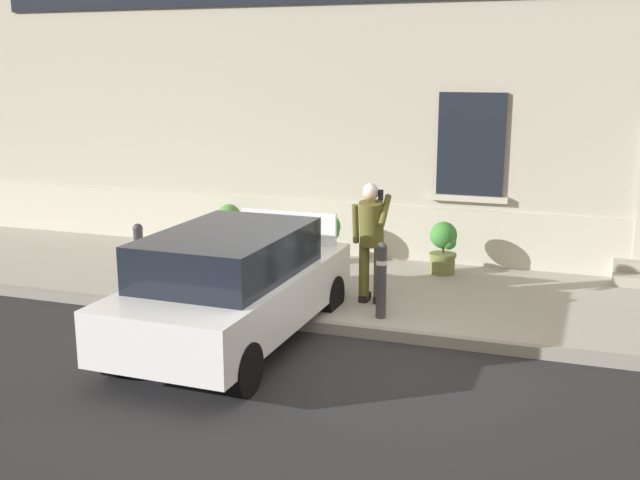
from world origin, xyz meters
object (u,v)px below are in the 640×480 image
at_px(hatchback_car_white, 234,284).
at_px(bollard_far_left, 139,255).
at_px(planter_charcoal, 230,226).
at_px(person_on_phone, 371,235).
at_px(planter_olive, 444,246).
at_px(bollard_near_person, 381,277).
at_px(planter_cream, 328,237).

distance_m(hatchback_car_white, bollard_far_left, 2.42).
bearing_deg(planter_charcoal, bollard_far_left, -92.38).
bearing_deg(person_on_phone, bollard_far_left, 176.11).
distance_m(person_on_phone, planter_olive, 2.13).
bearing_deg(bollard_near_person, planter_cream, 122.12).
xyz_separation_m(hatchback_car_white, planter_olive, (1.99, 3.69, -0.18)).
bearing_deg(planter_cream, planter_charcoal, 172.36).
bearing_deg(bollard_near_person, planter_charcoal, 141.88).
xyz_separation_m(planter_charcoal, planter_cream, (2.00, -0.27, 0.00)).
bearing_deg(bollard_near_person, bollard_far_left, 180.00).
distance_m(hatchback_car_white, planter_charcoal, 4.48).
relative_size(planter_cream, planter_olive, 1.00).
height_order(person_on_phone, planter_charcoal, person_on_phone).
xyz_separation_m(person_on_phone, planter_charcoal, (-3.30, 2.26, -0.54)).
bearing_deg(person_on_phone, planter_olive, 56.92).
height_order(person_on_phone, planter_olive, person_on_phone).
bearing_deg(planter_cream, bollard_far_left, -129.54).
bearing_deg(bollard_far_left, planter_olive, 31.46).
xyz_separation_m(bollard_near_person, planter_charcoal, (-3.61, 2.83, -0.11)).
distance_m(hatchback_car_white, bollard_near_person, 1.99).
height_order(bollard_near_person, planter_olive, bollard_near_person).
distance_m(bollard_far_left, planter_cream, 3.32).
height_order(bollard_near_person, person_on_phone, person_on_phone).
bearing_deg(bollard_near_person, planter_olive, 81.20).
relative_size(person_on_phone, planter_charcoal, 2.03).
distance_m(bollard_near_person, bollard_far_left, 3.72).
xyz_separation_m(bollard_near_person, person_on_phone, (-0.30, 0.57, 0.44)).
distance_m(planter_cream, planter_olive, 2.00).
bearing_deg(planter_cream, bollard_near_person, -57.88).
height_order(planter_charcoal, planter_olive, same).
bearing_deg(planter_charcoal, hatchback_car_white, -63.45).
relative_size(hatchback_car_white, planter_olive, 4.77).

